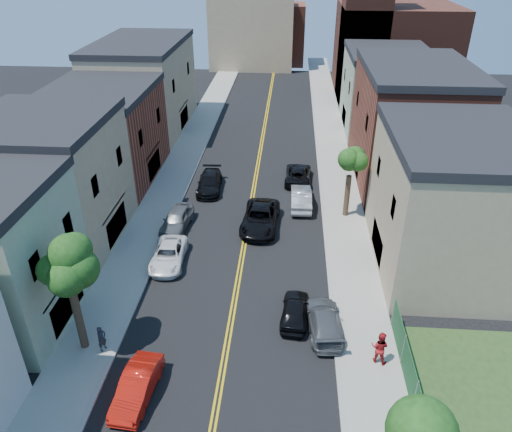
% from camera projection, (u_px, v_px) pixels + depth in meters
% --- Properties ---
extents(sidewalk_left, '(3.20, 100.00, 0.15)m').
position_uv_depth(sidewalk_left, '(181.00, 161.00, 49.69)').
color(sidewalk_left, gray).
rests_on(sidewalk_left, ground).
extents(sidewalk_right, '(3.20, 100.00, 0.15)m').
position_uv_depth(sidewalk_right, '(336.00, 166.00, 48.69)').
color(sidewalk_right, gray).
rests_on(sidewalk_right, ground).
extents(curb_left, '(0.30, 100.00, 0.15)m').
position_uv_depth(curb_left, '(198.00, 162.00, 49.58)').
color(curb_left, gray).
rests_on(curb_left, ground).
extents(curb_right, '(0.30, 100.00, 0.15)m').
position_uv_depth(curb_right, '(319.00, 165.00, 48.80)').
color(curb_right, gray).
rests_on(curb_right, ground).
extents(bldg_left_tan_near, '(9.00, 10.00, 9.00)m').
position_uv_depth(bldg_left_tan_near, '(50.00, 185.00, 34.90)').
color(bldg_left_tan_near, '#998466').
rests_on(bldg_left_tan_near, ground).
extents(bldg_left_brick, '(9.00, 12.00, 8.00)m').
position_uv_depth(bldg_left_brick, '(104.00, 137.00, 44.66)').
color(bldg_left_brick, brown).
rests_on(bldg_left_brick, ground).
extents(bldg_left_tan_far, '(9.00, 16.00, 9.50)m').
position_uv_depth(bldg_left_tan_far, '(144.00, 88.00, 56.38)').
color(bldg_left_tan_far, '#998466').
rests_on(bldg_left_tan_far, ground).
extents(bldg_right_tan, '(9.00, 12.00, 9.00)m').
position_uv_depth(bldg_right_tan, '(451.00, 206.00, 32.26)').
color(bldg_right_tan, '#998466').
rests_on(bldg_right_tan, ground).
extents(bldg_right_brick, '(9.00, 14.00, 10.00)m').
position_uv_depth(bldg_right_brick, '(410.00, 127.00, 44.11)').
color(bldg_right_brick, brown).
rests_on(bldg_right_brick, ground).
extents(bldg_right_palegrn, '(9.00, 12.00, 8.50)m').
position_uv_depth(bldg_right_palegrn, '(385.00, 93.00, 56.59)').
color(bldg_right_palegrn, gray).
rests_on(bldg_right_palegrn, ground).
extents(church, '(16.20, 14.20, 22.60)m').
position_uv_depth(church, '(388.00, 42.00, 67.97)').
color(church, '#4C2319').
rests_on(church, ground).
extents(backdrop_left, '(14.00, 8.00, 12.00)m').
position_uv_depth(backdrop_left, '(252.00, 32.00, 82.78)').
color(backdrop_left, '#998466').
rests_on(backdrop_left, ground).
extents(backdrop_center, '(10.00, 8.00, 10.00)m').
position_uv_depth(backdrop_center, '(276.00, 34.00, 86.48)').
color(backdrop_center, brown).
rests_on(backdrop_center, ground).
extents(fence_right, '(0.04, 15.00, 1.90)m').
position_uv_depth(fence_right, '(422.00, 424.00, 21.71)').
color(fence_right, '#143F1E').
rests_on(fence_right, sidewalk_right).
extents(tree_left_mid, '(5.20, 5.20, 9.29)m').
position_uv_depth(tree_left_mid, '(63.00, 250.00, 23.97)').
color(tree_left_mid, '#37251B').
rests_on(tree_left_mid, sidewalk_left).
extents(tree_right_far, '(4.40, 4.40, 8.03)m').
position_uv_depth(tree_right_far, '(352.00, 151.00, 37.21)').
color(tree_right_far, '#37251B').
rests_on(tree_right_far, sidewalk_right).
extents(red_sedan, '(1.82, 4.33, 1.39)m').
position_uv_depth(red_sedan, '(137.00, 387.00, 24.02)').
color(red_sedan, red).
rests_on(red_sedan, ground).
extents(white_pickup, '(2.42, 4.86, 1.32)m').
position_uv_depth(white_pickup, '(168.00, 255.00, 34.01)').
color(white_pickup, white).
rests_on(white_pickup, ground).
extents(grey_car_left, '(2.26, 4.72, 1.56)m').
position_uv_depth(grey_car_left, '(177.00, 219.00, 38.09)').
color(grey_car_left, '#5A5D61').
rests_on(grey_car_left, ground).
extents(black_car_left, '(2.28, 5.14, 1.47)m').
position_uv_depth(black_car_left, '(210.00, 183.00, 43.86)').
color(black_car_left, black).
rests_on(black_car_left, ground).
extents(grey_car_right, '(2.31, 4.84, 1.36)m').
position_uv_depth(grey_car_right, '(324.00, 321.00, 28.14)').
color(grey_car_right, '#4E5255').
rests_on(grey_car_right, ground).
extents(black_car_right, '(1.91, 4.05, 1.34)m').
position_uv_depth(black_car_right, '(295.00, 310.00, 28.98)').
color(black_car_right, black).
rests_on(black_car_right, ground).
extents(silver_car_right, '(1.77, 4.88, 1.60)m').
position_uv_depth(silver_car_right, '(301.00, 198.00, 41.18)').
color(silver_car_right, '#ACAEB3').
rests_on(silver_car_right, ground).
extents(dark_car_right_far, '(2.52, 5.12, 1.40)m').
position_uv_depth(dark_car_right_far, '(298.00, 174.00, 45.56)').
color(dark_car_right_far, black).
rests_on(dark_car_right_far, ground).
extents(black_suv_lane, '(3.05, 6.01, 1.63)m').
position_uv_depth(black_suv_lane, '(260.00, 218.00, 38.17)').
color(black_suv_lane, black).
rests_on(black_suv_lane, ground).
extents(pedestrian_left, '(0.58, 0.68, 1.57)m').
position_uv_depth(pedestrian_left, '(102.00, 339.00, 26.55)').
color(pedestrian_left, '#222229').
rests_on(pedestrian_left, sidewalk_left).
extents(pedestrian_right, '(1.17, 1.06, 1.97)m').
position_uv_depth(pedestrian_right, '(380.00, 347.00, 25.71)').
color(pedestrian_right, maroon).
rests_on(pedestrian_right, sidewalk_right).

